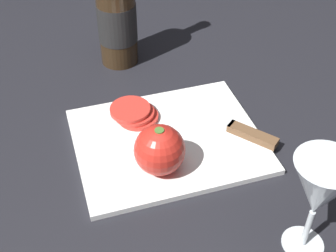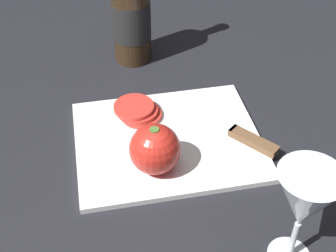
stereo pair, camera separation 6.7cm
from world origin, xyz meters
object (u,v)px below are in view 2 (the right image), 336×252
wine_bottle (131,13)px  whole_tomato (155,149)px  knife (241,135)px  wine_glass (304,203)px  tomato_slice_stack_near (138,111)px

wine_bottle → whole_tomato: 0.37m
whole_tomato → knife: 0.18m
wine_glass → knife: wine_glass is taller
wine_bottle → wine_glass: wine_bottle is taller
wine_glass → whole_tomato: 0.27m
wine_bottle → whole_tomato: wine_bottle is taller
whole_tomato → tomato_slice_stack_near: size_ratio=0.96×
knife → tomato_slice_stack_near: tomato_slice_stack_near is taller
wine_bottle → whole_tomato: bearing=-92.0°
wine_bottle → wine_glass: bearing=-75.3°
knife → whole_tomato: bearing=65.8°
wine_glass → wine_bottle: bearing=104.7°
wine_bottle → wine_glass: size_ratio=1.90×
knife → tomato_slice_stack_near: 0.20m
wine_bottle → tomato_slice_stack_near: size_ratio=3.60×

